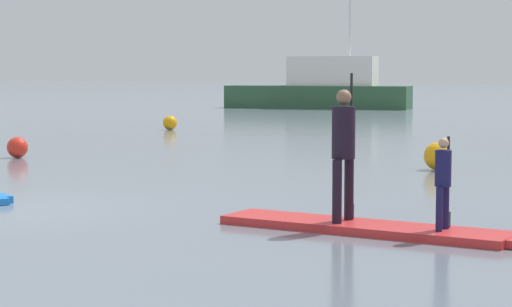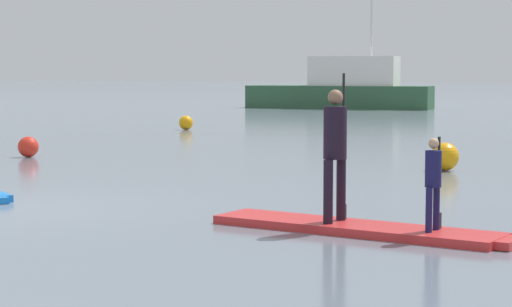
{
  "view_description": "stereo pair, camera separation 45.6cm",
  "coord_description": "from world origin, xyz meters",
  "px_view_note": "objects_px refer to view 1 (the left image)",
  "views": [
    {
      "loc": [
        9.48,
        -9.39,
        1.89
      ],
      "look_at": [
        1.96,
        3.14,
        0.63
      ],
      "focal_mm": 68.27,
      "sensor_mm": 36.0,
      "label": 1
    },
    {
      "loc": [
        9.87,
        -9.15,
        1.89
      ],
      "look_at": [
        1.96,
        3.14,
        0.63
      ],
      "focal_mm": 68.27,
      "sensor_mm": 36.0,
      "label": 2
    }
  ],
  "objects_px": {
    "mooring_buoy_mid": "(17,147)",
    "mooring_buoy_far": "(170,123)",
    "paddler_child_front": "(443,179)",
    "mooring_buoy_near": "(438,156)",
    "fishing_boat_green_midground": "(323,88)",
    "paddleboard_far": "(369,228)",
    "paddler_adult": "(344,146)"
  },
  "relations": [
    {
      "from": "paddleboard_far",
      "to": "paddler_adult",
      "type": "xyz_separation_m",
      "value": [
        -0.34,
        0.01,
        0.94
      ]
    },
    {
      "from": "mooring_buoy_far",
      "to": "fishing_boat_green_midground",
      "type": "bearing_deg",
      "value": 101.86
    },
    {
      "from": "paddler_adult",
      "to": "mooring_buoy_near",
      "type": "bearing_deg",
      "value": 101.73
    },
    {
      "from": "fishing_boat_green_midground",
      "to": "mooring_buoy_far",
      "type": "distance_m",
      "value": 18.33
    },
    {
      "from": "mooring_buoy_near",
      "to": "paddler_child_front",
      "type": "bearing_deg",
      "value": -69.18
    },
    {
      "from": "paddleboard_far",
      "to": "fishing_boat_green_midground",
      "type": "distance_m",
      "value": 36.77
    },
    {
      "from": "fishing_boat_green_midground",
      "to": "mooring_buoy_mid",
      "type": "bearing_deg",
      "value": -76.29
    },
    {
      "from": "paddleboard_far",
      "to": "paddler_child_front",
      "type": "relative_size",
      "value": 3.53
    },
    {
      "from": "paddler_child_front",
      "to": "mooring_buoy_mid",
      "type": "bearing_deg",
      "value": 156.63
    },
    {
      "from": "fishing_boat_green_midground",
      "to": "paddler_child_front",
      "type": "bearing_deg",
      "value": -60.87
    },
    {
      "from": "fishing_boat_green_midground",
      "to": "mooring_buoy_far",
      "type": "bearing_deg",
      "value": -78.14
    },
    {
      "from": "fishing_boat_green_midground",
      "to": "paddler_adult",
      "type": "bearing_deg",
      "value": -62.55
    },
    {
      "from": "paddleboard_far",
      "to": "paddler_child_front",
      "type": "xyz_separation_m",
      "value": [
        0.89,
        0.02,
        0.63
      ]
    },
    {
      "from": "mooring_buoy_mid",
      "to": "mooring_buoy_near",
      "type": "bearing_deg",
      "value": 14.32
    },
    {
      "from": "paddler_child_front",
      "to": "mooring_buoy_near",
      "type": "xyz_separation_m",
      "value": [
        -2.71,
        7.13,
        -0.41
      ]
    },
    {
      "from": "paddler_adult",
      "to": "mooring_buoy_near",
      "type": "xyz_separation_m",
      "value": [
        -1.48,
        7.14,
        -0.73
      ]
    },
    {
      "from": "paddleboard_far",
      "to": "mooring_buoy_mid",
      "type": "bearing_deg",
      "value": 154.81
    },
    {
      "from": "paddler_child_front",
      "to": "mooring_buoy_near",
      "type": "height_order",
      "value": "paddler_child_front"
    },
    {
      "from": "mooring_buoy_mid",
      "to": "mooring_buoy_far",
      "type": "distance_m",
      "value": 10.07
    },
    {
      "from": "paddleboard_far",
      "to": "fishing_boat_green_midground",
      "type": "height_order",
      "value": "fishing_boat_green_midground"
    },
    {
      "from": "paddler_adult",
      "to": "fishing_boat_green_midground",
      "type": "relative_size",
      "value": 0.19
    },
    {
      "from": "paddleboard_far",
      "to": "mooring_buoy_mid",
      "type": "height_order",
      "value": "mooring_buoy_mid"
    },
    {
      "from": "paddler_child_front",
      "to": "mooring_buoy_far",
      "type": "distance_m",
      "value": 20.42
    },
    {
      "from": "mooring_buoy_mid",
      "to": "mooring_buoy_far",
      "type": "bearing_deg",
      "value": 107.07
    },
    {
      "from": "paddler_child_front",
      "to": "fishing_boat_green_midground",
      "type": "height_order",
      "value": "fishing_boat_green_midground"
    },
    {
      "from": "mooring_buoy_mid",
      "to": "mooring_buoy_far",
      "type": "relative_size",
      "value": 1.01
    },
    {
      "from": "paddler_child_front",
      "to": "mooring_buoy_far",
      "type": "xyz_separation_m",
      "value": [
        -14.33,
        14.55,
        -0.45
      ]
    },
    {
      "from": "fishing_boat_green_midground",
      "to": "paddleboard_far",
      "type": "bearing_deg",
      "value": -62.09
    },
    {
      "from": "fishing_boat_green_midground",
      "to": "mooring_buoy_mid",
      "type": "relative_size",
      "value": 20.61
    },
    {
      "from": "fishing_boat_green_midground",
      "to": "mooring_buoy_mid",
      "type": "xyz_separation_m",
      "value": [
        6.72,
        -27.55,
        -0.76
      ]
    },
    {
      "from": "paddleboard_far",
      "to": "mooring_buoy_far",
      "type": "relative_size",
      "value": 8.19
    },
    {
      "from": "paddler_adult",
      "to": "mooring_buoy_mid",
      "type": "relative_size",
      "value": 3.87
    }
  ]
}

